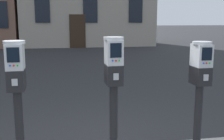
# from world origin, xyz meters

# --- Properties ---
(parking_meter_near_kerb) EXTENTS (0.22, 0.25, 1.43)m
(parking_meter_near_kerb) POSITION_xyz_m (-0.80, -0.27, 1.12)
(parking_meter_near_kerb) COLOR black
(parking_meter_near_kerb) RESTS_ON sidewalk_slab
(parking_meter_twin_adjacent) EXTENTS (0.22, 0.25, 1.46)m
(parking_meter_twin_adjacent) POSITION_xyz_m (0.22, -0.27, 1.14)
(parking_meter_twin_adjacent) COLOR black
(parking_meter_twin_adjacent) RESTS_ON sidewalk_slab
(parking_meter_end_of_row) EXTENTS (0.22, 0.25, 1.39)m
(parking_meter_end_of_row) POSITION_xyz_m (1.23, -0.27, 1.10)
(parking_meter_end_of_row) COLOR black
(parking_meter_end_of_row) RESTS_ON sidewalk_slab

